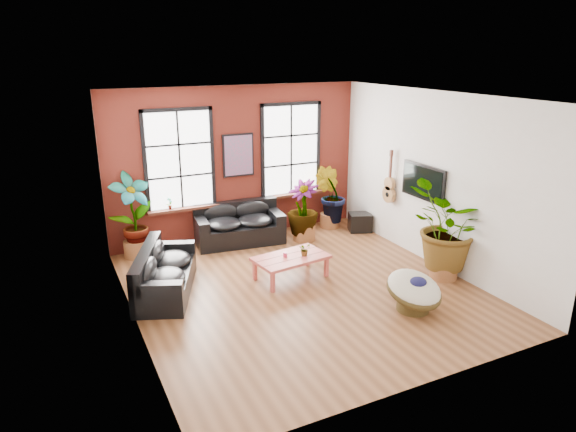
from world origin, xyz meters
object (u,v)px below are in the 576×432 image
coffee_table (291,259)px  papasan_chair (414,290)px  sofa_back (238,225)px  sofa_left (163,273)px

coffee_table → papasan_chair: papasan_chair is taller
sofa_back → sofa_left: bearing=-133.0°
sofa_back → papasan_chair: bearing=-64.4°
sofa_left → coffee_table: sofa_left is taller
papasan_chair → sofa_left: bearing=133.1°
sofa_back → papasan_chair: sofa_back is taller
sofa_left → sofa_back: bearing=-27.7°
sofa_left → papasan_chair: bearing=-102.9°
sofa_back → papasan_chair: size_ratio=1.82×
sofa_left → papasan_chair: sofa_left is taller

